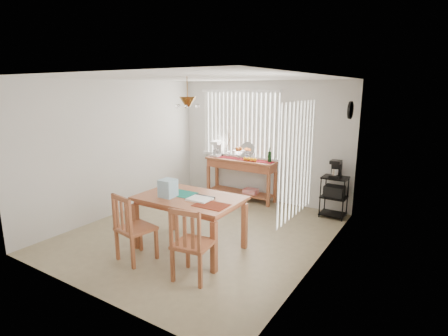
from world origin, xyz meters
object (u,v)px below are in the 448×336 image
Objects in this scene: sideboard at (241,169)px; chair_right at (192,244)px; cart_items at (336,169)px; dining_table at (190,203)px; chair_left at (133,228)px; wire_cart at (334,193)px.

chair_right is (1.14, -3.31, -0.20)m from sideboard.
dining_table is at bearing -120.21° from cart_items.
dining_table is 0.96m from chair_right.
dining_table is at bearing 128.78° from chair_right.
wire_cart is at bearing 59.71° from chair_left.
cart_items is 0.21× the size of dining_table.
sideboard is 2.07m from wire_cart.
cart_items is (0.00, 0.01, 0.47)m from wire_cart.
cart_items is 3.87m from chair_left.
sideboard is 2.04× the size of wire_cart.
wire_cart is 0.80× the size of chair_right.
chair_left reaches higher than chair_right.
chair_left is at bearing -120.23° from cart_items.
cart_items is 0.33× the size of chair_right.
sideboard is at bearing 179.50° from cart_items.
sideboard reaches higher than wire_cart.
cart_items reaches higher than dining_table.
sideboard is 3.50m from chair_right.
dining_table reaches higher than wire_cart.
chair_right is (-0.92, -3.28, 0.01)m from wire_cart.
sideboard is 4.94× the size of cart_items.
chair_left reaches higher than wire_cart.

